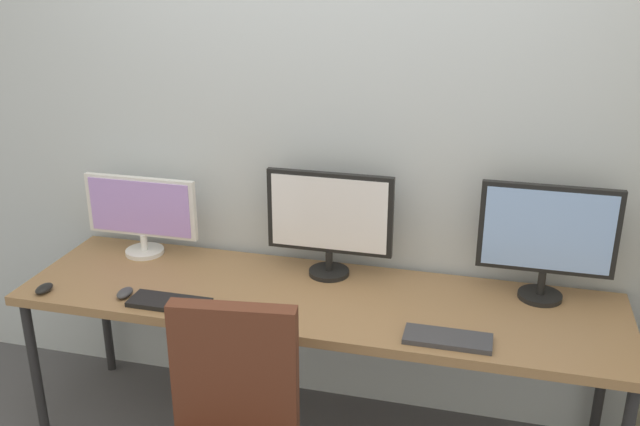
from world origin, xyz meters
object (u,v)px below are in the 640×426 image
object	(u,v)px
monitor_center	(329,219)
monitor_right	(547,236)
keyboard_right	(448,339)
mouse_left_side	(125,293)
monitor_left	(141,212)
keyboard_left	(169,303)
desk	(317,305)
mouse_right_side	(44,288)

from	to	relation	value
monitor_center	monitor_right	bearing A→B (deg)	-0.00
keyboard_right	mouse_left_side	size ratio (longest dim) A/B	3.38
monitor_left	mouse_left_side	xyz separation A→B (m)	(0.13, -0.42, -0.19)
monitor_left	keyboard_left	world-z (taller)	monitor_left
monitor_left	monitor_center	distance (m)	0.90
desk	mouse_right_side	size ratio (longest dim) A/B	26.18
monitor_left	mouse_left_side	world-z (taller)	monitor_left
monitor_left	keyboard_right	size ratio (longest dim) A/B	1.67
desk	mouse_left_side	world-z (taller)	mouse_left_side
mouse_left_side	mouse_right_side	bearing A→B (deg)	-171.98
monitor_left	monitor_right	world-z (taller)	monitor_right
desk	monitor_left	size ratio (longest dim) A/B	4.63
monitor_left	monitor_center	size ratio (longest dim) A/B	0.98
monitor_right	desk	bearing A→B (deg)	-166.73
monitor_center	mouse_right_side	size ratio (longest dim) A/B	5.76
keyboard_right	monitor_center	bearing A→B (deg)	141.70
keyboard_right	mouse_right_side	distance (m)	1.68
monitor_left	desk	bearing A→B (deg)	-13.27
keyboard_right	mouse_left_side	bearing A→B (deg)	179.10
desk	keyboard_left	size ratio (longest dim) A/B	7.59
desk	mouse_right_side	bearing A→B (deg)	-167.03
desk	keyboard_left	bearing A→B (deg)	-157.67
desk	monitor_right	xyz separation A→B (m)	(0.90, 0.21, 0.32)
monitor_left	keyboard_right	distance (m)	1.54
monitor_left	monitor_right	size ratio (longest dim) A/B	1.00
desk	keyboard_right	world-z (taller)	keyboard_right
desk	mouse_left_side	xyz separation A→B (m)	(-0.77, -0.21, 0.06)
desk	monitor_center	world-z (taller)	monitor_center
monitor_center	monitor_right	distance (m)	0.90
monitor_left	keyboard_right	bearing A→B (deg)	-16.85
keyboard_left	mouse_right_side	world-z (taller)	mouse_right_side
monitor_right	monitor_center	bearing A→B (deg)	180.00
desk	keyboard_left	distance (m)	0.61
desk	monitor_center	size ratio (longest dim) A/B	4.55
monitor_center	keyboard_left	size ratio (longest dim) A/B	1.67
monitor_center	keyboard_right	bearing A→B (deg)	-38.30
desk	monitor_center	distance (m)	0.38
desk	mouse_left_side	distance (m)	0.80
monitor_right	mouse_left_side	xyz separation A→B (m)	(-1.67, -0.42, -0.26)
monitor_center	monitor_left	bearing A→B (deg)	-180.00
monitor_right	mouse_right_side	size ratio (longest dim) A/B	5.65
monitor_left	keyboard_left	bearing A→B (deg)	-52.45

